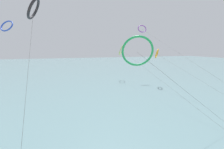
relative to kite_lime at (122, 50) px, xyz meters
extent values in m
cube|color=slate|center=(-15.72, 48.44, -12.32)|extent=(400.00, 200.00, 0.08)
torus|color=#8CC62D|center=(0.00, 0.12, 0.03)|extent=(4.20, 5.02, 4.33)
cylinder|color=#3F3F3F|center=(0.07, -23.03, -6.23)|extent=(0.16, 46.32, 12.30)
torus|color=#199351|center=(-14.14, -41.86, 0.21)|extent=(4.15, 2.62, 3.75)
cylinder|color=#3F3F3F|center=(-5.70, -42.62, -6.14)|extent=(16.90, 1.54, 12.46)
torus|color=purple|center=(7.12, -3.77, 8.27)|extent=(3.79, 2.60, 3.17)
cylinder|color=#3F3F3F|center=(8.57, -26.51, -2.12)|extent=(2.91, 45.50, 20.50)
torus|color=#2647B7|center=(-40.94, 1.96, 8.05)|extent=(5.36, 4.67, 4.07)
torus|color=orange|center=(8.05, -13.34, -1.24)|extent=(3.08, 3.26, 3.34)
cylinder|color=#3F3F3F|center=(7.81, -31.69, -6.88)|extent=(0.49, 36.70, 10.99)
torus|color=black|center=(-26.77, -31.86, 6.52)|extent=(2.12, 3.60, 3.29)
cylinder|color=#3F3F3F|center=(-26.61, -40.52, -3.02)|extent=(0.34, 17.33, 18.71)
camera|label=1|loc=(-22.48, -58.08, 0.56)|focal=23.58mm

